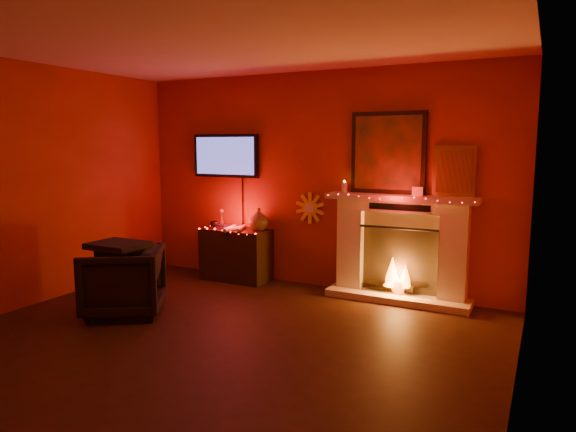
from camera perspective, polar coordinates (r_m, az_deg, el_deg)
name	(u,v)px	position (r m, az deg, el deg)	size (l,w,h in m)	color
room	(191,199)	(4.33, -10.67, 1.85)	(5.00, 5.00, 5.00)	black
fireplace	(400,238)	(6.08, 12.34, -2.43)	(1.72, 0.40, 2.18)	beige
tv	(226,156)	(7.06, -6.92, 6.64)	(1.00, 0.07, 1.24)	black
sunburst_clock	(310,208)	(6.52, 2.45, 0.89)	(0.40, 0.03, 0.40)	yellow
console_table	(237,251)	(6.89, -5.64, -3.91)	(0.91, 0.53, 0.98)	black
armchair	(123,281)	(5.77, -17.84, -6.86)	(0.78, 0.80, 0.73)	black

